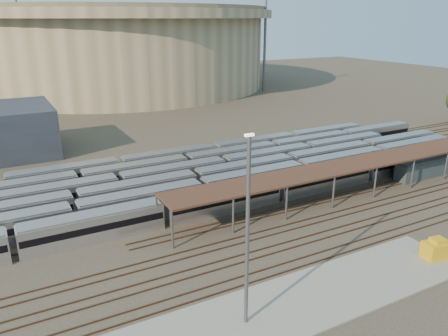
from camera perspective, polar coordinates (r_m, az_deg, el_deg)
name	(u,v)px	position (r m, az deg, el deg)	size (l,w,h in m)	color
ground	(234,238)	(57.41, 1.33, -9.13)	(420.00, 420.00, 0.00)	#383026
apron	(266,314)	(44.39, 5.50, -18.50)	(50.00, 9.00, 0.20)	gray
subway_trains	(164,183)	(71.06, -7.83, -2.02)	(125.54, 23.90, 3.60)	#B7B6BB
inspection_shed	(344,167)	(70.78, 15.39, 0.11)	(60.30, 6.00, 5.30)	#57565B
empty_tracks	(255,255)	(53.63, 4.02, -11.25)	(170.00, 9.62, 0.18)	#4C3323
stadium	(119,45)	(190.95, -13.53, 15.31)	(124.00, 124.00, 32.50)	gray
floodlight_2	(265,36)	(172.67, 5.38, 16.78)	(4.00, 1.00, 38.40)	#57565B
floodlight_3	(21,35)	(204.60, -25.02, 15.50)	(4.00, 1.00, 38.40)	#57565B
teal_boxcar	(426,168)	(86.29, 24.88, -0.01)	(13.51, 2.61, 3.15)	#1C3D48
yard_light_pole	(247,234)	(38.30, 3.07, -8.61)	(0.81, 0.36, 18.09)	#57565B
yellow_equipment	(437,250)	(58.03, 26.01, -9.57)	(3.18, 1.99, 1.99)	#C29512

